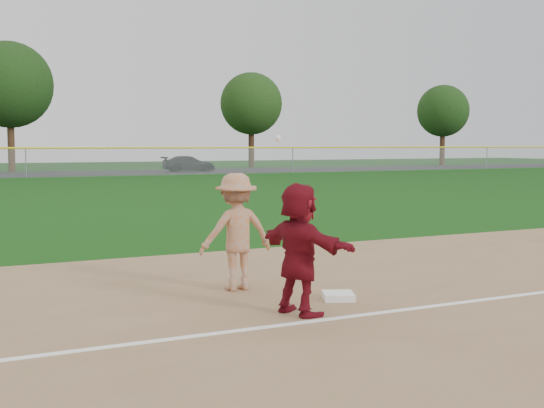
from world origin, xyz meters
name	(u,v)px	position (x,y,z in m)	size (l,w,h in m)	color
ground	(318,305)	(0.00, 0.00, 0.00)	(160.00, 160.00, 0.00)	#10400C
foul_line	(348,317)	(0.00, -0.80, 0.03)	(60.00, 0.10, 0.01)	white
parking_asphalt	(18,174)	(0.00, 46.00, 0.01)	(120.00, 10.00, 0.01)	black
first_base	(338,296)	(0.40, 0.13, 0.07)	(0.43, 0.43, 0.10)	white
base_runner	(299,249)	(-0.50, -0.38, 0.88)	(1.60, 0.51, 1.73)	maroon
car_right	(189,164)	(13.35, 45.97, 0.65)	(1.80, 4.42, 1.28)	black
first_base_play	(236,232)	(-0.66, 1.38, 0.91)	(1.15, 1.08, 2.35)	#959597
outfield_fence	(25,149)	(0.00, 40.00, 1.96)	(110.00, 0.12, 110.00)	#999EA0
tree_2	(9,85)	(0.00, 51.50, 7.06)	(7.00, 7.00, 10.58)	#3A2515
tree_3	(251,104)	(22.00, 52.80, 6.16)	(6.00, 6.00, 9.19)	#321D12
tree_4	(443,111)	(44.00, 51.20, 5.85)	(5.60, 5.60, 8.67)	#3C2416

